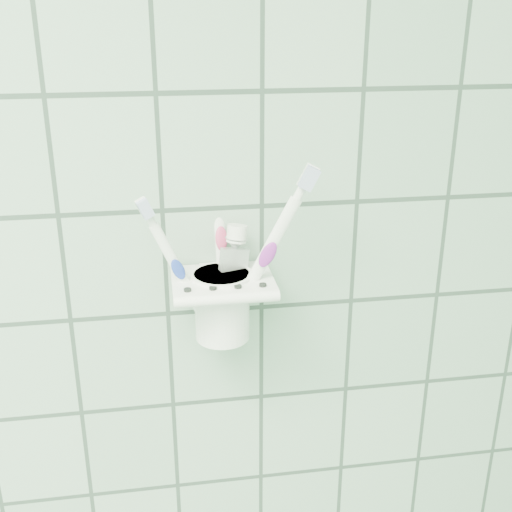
{
  "coord_description": "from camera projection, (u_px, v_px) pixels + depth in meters",
  "views": [
    {
      "loc": [
        0.57,
        0.5,
        1.6
      ],
      "look_at": [
        0.67,
        1.1,
        1.36
      ],
      "focal_mm": 45.0,
      "sensor_mm": 36.0,
      "label": 1
    }
  ],
  "objects": [
    {
      "name": "toothbrush_blue",
      "position": [
        224.0,
        246.0,
        0.72
      ],
      "size": [
        0.02,
        0.07,
        0.2
      ],
      "rotation": [
        -0.32,
        0.03,
        0.12
      ],
      "color": "white",
      "rests_on": "cup"
    },
    {
      "name": "toothbrush_pink",
      "position": [
        210.0,
        260.0,
        0.7
      ],
      "size": [
        0.07,
        0.02,
        0.18
      ],
      "rotation": [
        -0.08,
        -0.4,
        0.28
      ],
      "color": "white",
      "rests_on": "cup"
    },
    {
      "name": "cup",
      "position": [
        222.0,
        302.0,
        0.73
      ],
      "size": [
        0.07,
        0.07,
        0.08
      ],
      "color": "white",
      "rests_on": "holder_bracket"
    },
    {
      "name": "toothbrush_orange",
      "position": [
        221.0,
        246.0,
        0.69
      ],
      "size": [
        0.1,
        0.02,
        0.21
      ],
      "rotation": [
        -0.0,
        0.47,
        -0.09
      ],
      "color": "white",
      "rests_on": "cup"
    },
    {
      "name": "holder_bracket",
      "position": [
        222.0,
        283.0,
        0.72
      ],
      "size": [
        0.11,
        0.1,
        0.03
      ],
      "color": "white",
      "rests_on": "wall_back"
    },
    {
      "name": "toothpaste_tube",
      "position": [
        226.0,
        273.0,
        0.72
      ],
      "size": [
        0.05,
        0.03,
        0.13
      ],
      "rotation": [
        -0.08,
        0.16,
        0.29
      ],
      "color": "silver",
      "rests_on": "cup"
    }
  ]
}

